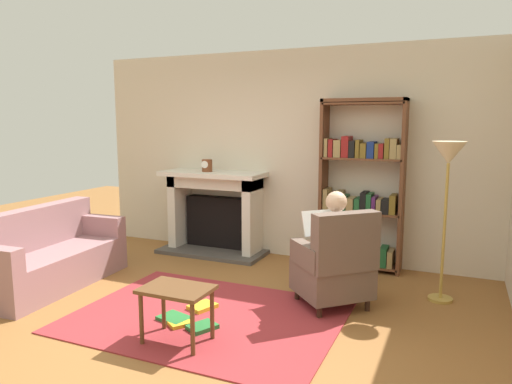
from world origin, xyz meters
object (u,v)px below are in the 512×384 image
object	(u,v)px
bookshelf	(361,190)
sofa_floral	(48,257)
fireplace	(216,209)
seated_reader	(330,242)
mantel_clock	(207,166)
armchair_reading	(336,265)
side_table	(177,296)
floor_lamp	(448,167)

from	to	relation	value
bookshelf	sofa_floral	distance (m)	3.65
fireplace	seated_reader	distance (m)	2.28
sofa_floral	mantel_clock	bearing A→B (deg)	-31.12
bookshelf	armchair_reading	xyz separation A→B (m)	(0.04, -1.35, -0.55)
seated_reader	side_table	world-z (taller)	seated_reader
seated_reader	side_table	size ratio (longest dim) A/B	2.04
side_table	floor_lamp	distance (m)	2.83
mantel_clock	side_table	world-z (taller)	mantel_clock
fireplace	bookshelf	size ratio (longest dim) A/B	0.71
armchair_reading	sofa_floral	distance (m)	3.10
armchair_reading	fireplace	bearing A→B (deg)	-76.79
seated_reader	floor_lamp	xyz separation A→B (m)	(1.01, 0.53, 0.73)
seated_reader	side_table	bearing A→B (deg)	11.36
sofa_floral	floor_lamp	size ratio (longest dim) A/B	1.09
sofa_floral	side_table	size ratio (longest dim) A/B	3.11
armchair_reading	bookshelf	bearing A→B (deg)	-131.89
mantel_clock	bookshelf	world-z (taller)	bookshelf
seated_reader	sofa_floral	distance (m)	3.05
armchair_reading	floor_lamp	size ratio (longest dim) A/B	0.61
side_table	bookshelf	bearing A→B (deg)	69.57
side_table	seated_reader	bearing A→B (deg)	54.96
mantel_clock	seated_reader	world-z (taller)	mantel_clock
armchair_reading	sofa_floral	size ratio (longest dim) A/B	0.56
seated_reader	sofa_floral	bearing A→B (deg)	-29.98
mantel_clock	armchair_reading	world-z (taller)	mantel_clock
armchair_reading	floor_lamp	xyz separation A→B (m)	(0.93, 0.61, 0.93)
armchair_reading	sofa_floral	xyz separation A→B (m)	(-3.04, -0.63, -0.10)
mantel_clock	floor_lamp	size ratio (longest dim) A/B	0.10
bookshelf	floor_lamp	distance (m)	1.28
fireplace	bookshelf	xyz separation A→B (m)	(1.97, 0.04, 0.38)
fireplace	mantel_clock	size ratio (longest dim) A/B	8.81
bookshelf	sofa_floral	xyz separation A→B (m)	(-3.00, -1.98, -0.65)
fireplace	bookshelf	world-z (taller)	bookshelf
fireplace	sofa_floral	bearing A→B (deg)	-117.88
armchair_reading	side_table	size ratio (longest dim) A/B	1.73
fireplace	armchair_reading	distance (m)	2.40
mantel_clock	floor_lamp	distance (m)	3.07
armchair_reading	seated_reader	size ratio (longest dim) A/B	0.85
bookshelf	floor_lamp	size ratio (longest dim) A/B	1.29
fireplace	floor_lamp	size ratio (longest dim) A/B	0.91
sofa_floral	side_table	xyz separation A→B (m)	(2.04, -0.59, 0.07)
fireplace	seated_reader	xyz separation A→B (m)	(1.93, -1.23, 0.03)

